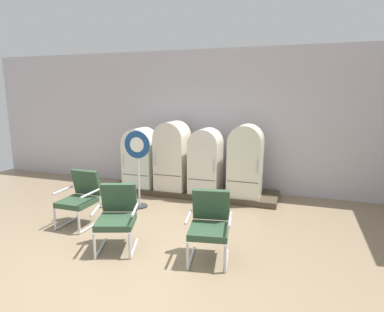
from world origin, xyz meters
TOP-DOWN VIEW (x-y plane):
  - ground at (0.00, 0.00)m, footprint 12.00×10.00m
  - back_wall at (0.00, 3.66)m, footprint 11.76×0.12m
  - display_plinth at (0.00, 3.02)m, footprint 3.82×0.95m
  - refrigerator_0 at (-1.21, 2.88)m, footprint 0.70×0.61m
  - refrigerator_1 at (-0.43, 2.92)m, footprint 0.68×0.69m
  - refrigerator_2 at (0.35, 2.89)m, footprint 0.65×0.63m
  - refrigerator_3 at (1.22, 2.90)m, footprint 0.68×0.64m
  - armchair_left at (-1.29, 0.75)m, footprint 0.60×0.68m
  - armchair_right at (1.16, 0.32)m, footprint 0.67×0.75m
  - armchair_center at (-0.22, 0.20)m, footprint 0.73×0.80m
  - sign_stand at (-0.73, 1.84)m, footprint 0.54×0.32m

SIDE VIEW (x-z plane):
  - ground at x=0.00m, z-range -0.05..0.00m
  - display_plinth at x=0.00m, z-range 0.00..0.12m
  - armchair_left at x=-1.29m, z-range 0.04..0.99m
  - armchair_right at x=1.16m, z-range 0.04..0.99m
  - armchair_center at x=-0.22m, z-range 0.04..0.99m
  - sign_stand at x=-0.73m, z-range 0.06..1.61m
  - refrigerator_0 at x=-1.21m, z-range 0.15..1.52m
  - refrigerator_2 at x=0.35m, z-range 0.16..1.57m
  - refrigerator_3 at x=1.22m, z-range 0.17..1.68m
  - refrigerator_1 at x=-0.43m, z-range 0.17..1.70m
  - back_wall at x=0.00m, z-range 0.01..3.27m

